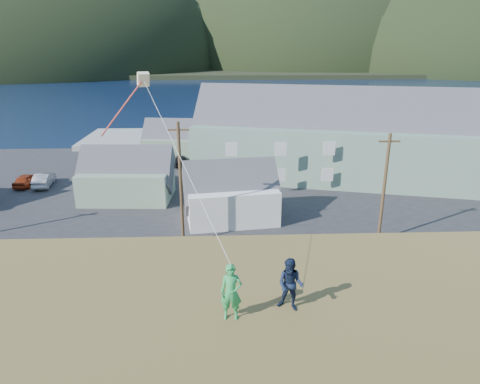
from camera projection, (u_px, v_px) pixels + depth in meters
name	position (u px, v px, depth m)	size (l,w,h in m)	color
ground	(183.00, 253.00, 32.25)	(900.00, 900.00, 0.00)	#0A1638
grass_strip	(180.00, 266.00, 30.34)	(110.00, 8.00, 0.10)	#4C3D19
waterfront_lot	(196.00, 184.00, 48.29)	(72.00, 36.00, 0.12)	#28282B
wharf	(167.00, 139.00, 69.67)	(26.00, 14.00, 0.90)	gray
far_shore	(218.00, 63.00, 343.70)	(900.00, 320.00, 2.00)	black
far_hills	(269.00, 65.00, 296.90)	(760.00, 265.00, 143.00)	black
lodge	(353.00, 138.00, 48.60)	(37.69, 18.79, 12.78)	gray
shed_palegreen_near	(127.00, 176.00, 42.68)	(9.43, 6.22, 6.63)	gray
shed_white	(231.00, 193.00, 37.67)	(8.90, 6.55, 6.56)	white
shed_palegreen_far	(181.00, 141.00, 57.80)	(10.68, 6.97, 6.73)	gray
utility_poles	(155.00, 189.00, 32.07)	(36.56, 0.24, 9.61)	#47331E
parked_cars	(119.00, 172.00, 50.16)	(20.63, 12.56, 1.54)	#9A999D
kite_flyer_green	(231.00, 292.00, 12.44)	(0.64, 0.42, 1.76)	green
kite_flyer_navy	(290.00, 285.00, 12.90)	(0.82, 0.64, 1.68)	#141F38
kite_rig	(141.00, 85.00, 17.02)	(2.32, 3.85, 9.13)	#FFF0C2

